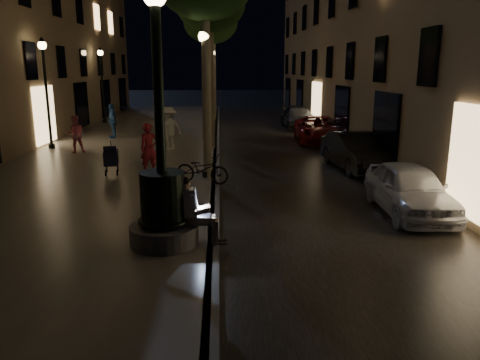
{
  "coord_description": "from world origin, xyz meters",
  "views": [
    {
      "loc": [
        0.16,
        -7.09,
        3.71
      ],
      "look_at": [
        0.6,
        3.0,
        1.28
      ],
      "focal_mm": 35.0,
      "sensor_mm": 36.0,
      "label": 1
    }
  ],
  "objects_px": {
    "bicycle": "(202,169)",
    "lamp_left_b": "(45,79)",
    "pedestrian_white": "(169,128)",
    "stroller": "(111,158)",
    "seated_man_laptop": "(194,209)",
    "lamp_curb_a": "(205,83)",
    "fountain_lamppost": "(163,196)",
    "lamp_curb_d": "(214,74)",
    "tree_far": "(213,26)",
    "lamp_curb_b": "(210,78)",
    "car_third": "(319,129)",
    "tree_second": "(210,4)",
    "lamp_curb_c": "(212,75)",
    "pedestrian_pink": "(75,134)",
    "pedestrian_red": "(149,149)",
    "lamp_left_c": "(102,76)",
    "pedestrian_blue": "(112,121)",
    "car_second": "(356,152)",
    "car_rear": "(299,118)",
    "car_front": "(410,189)",
    "tree_third": "(211,23)"
  },
  "relations": [
    {
      "from": "tree_second",
      "to": "lamp_curb_a",
      "type": "xyz_separation_m",
      "value": [
        -0.1,
        -6.0,
        -3.1
      ]
    },
    {
      "from": "pedestrian_pink",
      "to": "lamp_curb_d",
      "type": "bearing_deg",
      "value": -125.03
    },
    {
      "from": "car_third",
      "to": "pedestrian_white",
      "type": "distance_m",
      "value": 7.88
    },
    {
      "from": "lamp_curb_a",
      "to": "fountain_lamppost",
      "type": "bearing_deg",
      "value": -96.65
    },
    {
      "from": "tree_second",
      "to": "car_third",
      "type": "distance_m",
      "value": 8.22
    },
    {
      "from": "fountain_lamppost",
      "to": "lamp_curb_c",
      "type": "xyz_separation_m",
      "value": [
        0.7,
        22.0,
        2.02
      ]
    },
    {
      "from": "pedestrian_blue",
      "to": "lamp_curb_c",
      "type": "bearing_deg",
      "value": 121.34
    },
    {
      "from": "car_rear",
      "to": "pedestrian_pink",
      "type": "height_order",
      "value": "pedestrian_pink"
    },
    {
      "from": "fountain_lamppost",
      "to": "stroller",
      "type": "height_order",
      "value": "fountain_lamppost"
    },
    {
      "from": "car_rear",
      "to": "pedestrian_pink",
      "type": "bearing_deg",
      "value": -140.75
    },
    {
      "from": "lamp_left_b",
      "to": "car_rear",
      "type": "bearing_deg",
      "value": 33.05
    },
    {
      "from": "fountain_lamppost",
      "to": "lamp_left_b",
      "type": "xyz_separation_m",
      "value": [
        -6.4,
        12.0,
        2.02
      ]
    },
    {
      "from": "lamp_curb_c",
      "to": "pedestrian_pink",
      "type": "bearing_deg",
      "value": -116.83
    },
    {
      "from": "lamp_curb_b",
      "to": "stroller",
      "type": "bearing_deg",
      "value": -113.37
    },
    {
      "from": "bicycle",
      "to": "lamp_left_b",
      "type": "bearing_deg",
      "value": 65.8
    },
    {
      "from": "fountain_lamppost",
      "to": "lamp_curb_d",
      "type": "relative_size",
      "value": 1.08
    },
    {
      "from": "car_third",
      "to": "pedestrian_red",
      "type": "distance_m",
      "value": 10.82
    },
    {
      "from": "lamp_curb_d",
      "to": "lamp_left_b",
      "type": "height_order",
      "value": "same"
    },
    {
      "from": "pedestrian_white",
      "to": "stroller",
      "type": "bearing_deg",
      "value": 38.2
    },
    {
      "from": "tree_second",
      "to": "car_second",
      "type": "height_order",
      "value": "tree_second"
    },
    {
      "from": "seated_man_laptop",
      "to": "stroller",
      "type": "xyz_separation_m",
      "value": [
        -3.13,
        6.56,
        -0.17
      ]
    },
    {
      "from": "lamp_left_b",
      "to": "pedestrian_red",
      "type": "height_order",
      "value": "lamp_left_b"
    },
    {
      "from": "stroller",
      "to": "car_second",
      "type": "relative_size",
      "value": 0.27
    },
    {
      "from": "tree_third",
      "to": "pedestrian_blue",
      "type": "relative_size",
      "value": 4.1
    },
    {
      "from": "lamp_curb_a",
      "to": "lamp_curb_b",
      "type": "xyz_separation_m",
      "value": [
        0.0,
        8.0,
        0.0
      ]
    },
    {
      "from": "pedestrian_red",
      "to": "car_front",
      "type": "bearing_deg",
      "value": -58.27
    },
    {
      "from": "car_third",
      "to": "bicycle",
      "type": "relative_size",
      "value": 2.75
    },
    {
      "from": "lamp_curb_a",
      "to": "stroller",
      "type": "xyz_separation_m",
      "value": [
        -3.22,
        0.56,
        -2.48
      ]
    },
    {
      "from": "lamp_left_c",
      "to": "pedestrian_blue",
      "type": "distance_m",
      "value": 7.51
    },
    {
      "from": "seated_man_laptop",
      "to": "lamp_curb_c",
      "type": "relative_size",
      "value": 0.29
    },
    {
      "from": "car_front",
      "to": "car_rear",
      "type": "bearing_deg",
      "value": 91.88
    },
    {
      "from": "fountain_lamppost",
      "to": "tree_second",
      "type": "distance_m",
      "value": 13.07
    },
    {
      "from": "lamp_curb_b",
      "to": "car_rear",
      "type": "xyz_separation_m",
      "value": [
        5.4,
        6.13,
        -2.58
      ]
    },
    {
      "from": "lamp_left_c",
      "to": "car_front",
      "type": "xyz_separation_m",
      "value": [
        12.46,
        -19.57,
        -2.58
      ]
    },
    {
      "from": "lamp_curb_c",
      "to": "tree_second",
      "type": "bearing_deg",
      "value": -89.43
    },
    {
      "from": "tree_far",
      "to": "tree_second",
      "type": "bearing_deg",
      "value": -89.9
    },
    {
      "from": "lamp_left_b",
      "to": "seated_man_laptop",
      "type": "bearing_deg",
      "value": -59.69
    },
    {
      "from": "lamp_curb_b",
      "to": "pedestrian_red",
      "type": "bearing_deg",
      "value": -104.71
    },
    {
      "from": "tree_far",
      "to": "lamp_left_b",
      "type": "height_order",
      "value": "tree_far"
    },
    {
      "from": "lamp_curb_c",
      "to": "car_third",
      "type": "xyz_separation_m",
      "value": [
        5.5,
        -7.52,
        -2.58
      ]
    },
    {
      "from": "lamp_curb_b",
      "to": "bicycle",
      "type": "relative_size",
      "value": 2.79
    },
    {
      "from": "pedestrian_blue",
      "to": "lamp_left_c",
      "type": "bearing_deg",
      "value": 174.18
    },
    {
      "from": "lamp_curb_a",
      "to": "pedestrian_red",
      "type": "height_order",
      "value": "lamp_curb_a"
    },
    {
      "from": "tree_second",
      "to": "pedestrian_white",
      "type": "relative_size",
      "value": 3.94
    },
    {
      "from": "lamp_curb_a",
      "to": "lamp_curb_b",
      "type": "bearing_deg",
      "value": 90.0
    },
    {
      "from": "lamp_left_b",
      "to": "car_second",
      "type": "xyz_separation_m",
      "value": [
        12.6,
        -4.2,
        -2.54
      ]
    },
    {
      "from": "tree_far",
      "to": "lamp_curb_d",
      "type": "height_order",
      "value": "tree_far"
    },
    {
      "from": "lamp_curb_b",
      "to": "car_rear",
      "type": "bearing_deg",
      "value": 48.63
    },
    {
      "from": "car_second",
      "to": "pedestrian_red",
      "type": "xyz_separation_m",
      "value": [
        -7.44,
        -1.17,
        0.37
      ]
    },
    {
      "from": "pedestrian_red",
      "to": "car_third",
      "type": "bearing_deg",
      "value": 18.22
    }
  ]
}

